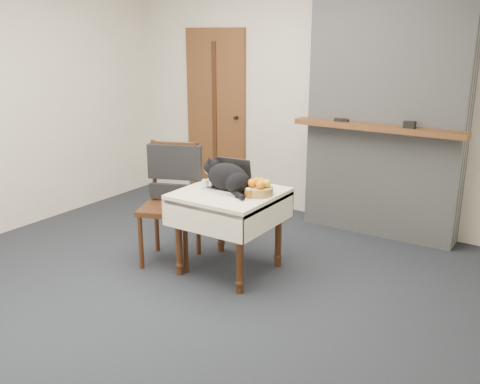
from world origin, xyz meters
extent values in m
plane|color=black|center=(0.00, 0.00, 0.00)|extent=(4.50, 4.50, 0.00)
cube|color=beige|center=(0.00, 2.00, 1.30)|extent=(4.50, 0.02, 2.60)
cube|color=beige|center=(-2.25, 0.00, 1.30)|extent=(0.02, 4.00, 2.60)
cube|color=brown|center=(-1.20, 1.98, 1.00)|extent=(0.82, 0.05, 2.00)
cube|color=#371D0F|center=(-1.20, 1.95, 1.00)|extent=(0.06, 0.01, 1.70)
cylinder|color=black|center=(-0.88, 1.93, 1.00)|extent=(0.04, 0.06, 0.04)
cube|color=gray|center=(0.90, 1.85, 1.30)|extent=(1.50, 0.30, 2.60)
cube|color=brown|center=(0.90, 1.61, 1.10)|extent=(1.62, 0.18, 0.05)
cube|color=black|center=(0.55, 1.61, 1.14)|extent=(0.14, 0.04, 0.03)
cube|color=black|center=(1.20, 1.61, 1.16)|extent=(0.10, 0.07, 0.06)
cylinder|color=#371D0F|center=(-0.13, -0.04, 0.32)|extent=(0.06, 0.06, 0.64)
sphere|color=#371D0F|center=(-0.13, -0.04, 0.08)|extent=(0.07, 0.07, 0.07)
cylinder|color=#371D0F|center=(0.47, -0.04, 0.32)|extent=(0.06, 0.06, 0.64)
sphere|color=#371D0F|center=(0.47, -0.04, 0.08)|extent=(0.07, 0.07, 0.07)
cylinder|color=#371D0F|center=(-0.13, 0.56, 0.32)|extent=(0.06, 0.06, 0.64)
sphere|color=#371D0F|center=(-0.13, 0.56, 0.08)|extent=(0.07, 0.07, 0.07)
cylinder|color=#371D0F|center=(0.47, 0.56, 0.32)|extent=(0.06, 0.06, 0.64)
sphere|color=#371D0F|center=(0.47, 0.56, 0.08)|extent=(0.07, 0.07, 0.07)
cube|color=white|center=(0.17, 0.26, 0.67)|extent=(0.78, 0.78, 0.06)
cube|color=white|center=(0.17, -0.13, 0.56)|extent=(0.78, 0.01, 0.22)
cube|color=white|center=(0.17, 0.64, 0.56)|extent=(0.78, 0.01, 0.22)
cube|color=white|center=(-0.22, 0.26, 0.56)|extent=(0.01, 0.78, 0.22)
cube|color=white|center=(0.55, 0.26, 0.56)|extent=(0.01, 0.78, 0.22)
cube|color=#B7B7BC|center=(0.11, 0.28, 0.71)|extent=(0.35, 0.26, 0.02)
cube|color=black|center=(0.11, 0.28, 0.72)|extent=(0.28, 0.18, 0.00)
cube|color=black|center=(0.10, 0.42, 0.83)|extent=(0.33, 0.09, 0.22)
cube|color=#AED0FF|center=(0.10, 0.42, 0.83)|extent=(0.30, 0.08, 0.20)
ellipsoid|color=black|center=(0.15, 0.26, 0.82)|extent=(0.40, 0.27, 0.23)
ellipsoid|color=black|center=(0.26, 0.24, 0.79)|extent=(0.22, 0.24, 0.19)
sphere|color=black|center=(-0.03, 0.29, 0.87)|extent=(0.16, 0.16, 0.13)
ellipsoid|color=white|center=(-0.07, 0.30, 0.84)|extent=(0.07, 0.08, 0.06)
ellipsoid|color=white|center=(0.00, 0.29, 0.77)|extent=(0.07, 0.09, 0.09)
cone|color=black|center=(-0.03, 0.25, 0.94)|extent=(0.05, 0.06, 0.06)
cone|color=black|center=(-0.01, 0.33, 0.94)|extent=(0.05, 0.06, 0.06)
cylinder|color=black|center=(0.32, 0.15, 0.73)|extent=(0.19, 0.14, 0.04)
sphere|color=white|center=(-0.01, 0.24, 0.72)|extent=(0.04, 0.04, 0.04)
sphere|color=white|center=(0.00, 0.33, 0.72)|extent=(0.04, 0.04, 0.04)
cylinder|color=silver|center=(-0.07, 0.24, 0.73)|extent=(0.06, 0.06, 0.07)
cylinder|color=#A35514|center=(0.40, 0.18, 0.73)|extent=(0.04, 0.04, 0.07)
cylinder|color=silver|center=(0.40, 0.18, 0.77)|extent=(0.04, 0.04, 0.02)
cylinder|color=#A88144|center=(0.42, 0.31, 0.73)|extent=(0.23, 0.23, 0.06)
sphere|color=orange|center=(0.37, 0.28, 0.80)|extent=(0.07, 0.07, 0.07)
sphere|color=orange|center=(0.46, 0.27, 0.80)|extent=(0.07, 0.07, 0.07)
sphere|color=orange|center=(0.42, 0.35, 0.80)|extent=(0.07, 0.07, 0.07)
sphere|color=yellow|center=(0.47, 0.33, 0.80)|extent=(0.07, 0.07, 0.07)
sphere|color=orange|center=(0.38, 0.34, 0.80)|extent=(0.07, 0.07, 0.07)
cube|color=black|center=(0.38, 0.28, 0.70)|extent=(0.11, 0.11, 0.01)
cube|color=#371D0F|center=(-0.37, 0.13, 0.49)|extent=(0.60, 0.60, 0.04)
cylinder|color=#371D0F|center=(-0.48, -0.13, 0.25)|extent=(0.04, 0.04, 0.49)
cylinder|color=#371D0F|center=(-0.12, 0.02, 0.25)|extent=(0.04, 0.04, 0.49)
cylinder|color=#371D0F|center=(-0.63, 0.24, 0.25)|extent=(0.04, 0.04, 0.49)
cylinder|color=#371D0F|center=(-0.26, 0.39, 0.25)|extent=(0.04, 0.04, 0.49)
cylinder|color=#371D0F|center=(-0.63, 0.24, 0.77)|extent=(0.04, 0.04, 0.55)
cylinder|color=#371D0F|center=(-0.26, 0.39, 0.77)|extent=(0.04, 0.04, 0.55)
cube|color=#371D0F|center=(-0.45, 0.31, 0.88)|extent=(0.38, 0.18, 0.31)
cube|color=black|center=(-0.44, 0.30, 0.86)|extent=(0.47, 0.24, 0.31)
camera|label=1|loc=(2.54, -3.19, 1.95)|focal=40.00mm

